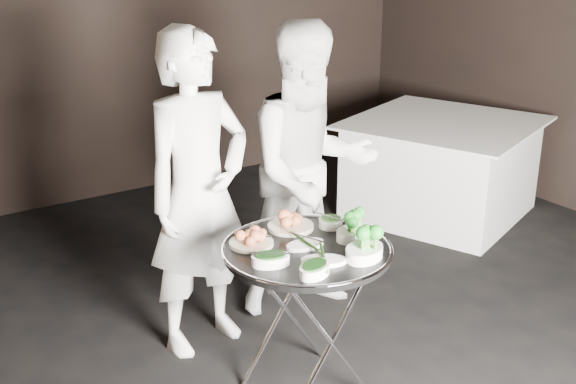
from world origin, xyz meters
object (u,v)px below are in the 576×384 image
tray_stand (306,315)px  waiter_left (199,194)px  serving_tray (307,250)px  dining_table (441,168)px  waiter_right (310,171)px

tray_stand → waiter_left: size_ratio=0.44×
serving_tray → waiter_left: 0.70m
serving_tray → dining_table: size_ratio=0.60×
tray_stand → waiter_right: waiter_right is taller
waiter_left → waiter_right: 0.68m
tray_stand → waiter_left: 0.81m
waiter_left → serving_tray: bearing=-84.4°
serving_tray → waiter_left: (-0.19, 0.66, 0.09)m
waiter_left → dining_table: size_ratio=1.30×
serving_tray → tray_stand: bearing=180.0°
tray_stand → serving_tray: (0.00, 0.00, 0.32)m
serving_tray → waiter_right: (0.50, 0.68, 0.08)m
tray_stand → waiter_right: size_ratio=0.44×
dining_table → waiter_left: bearing=-165.0°
waiter_left → tray_stand: bearing=-84.4°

